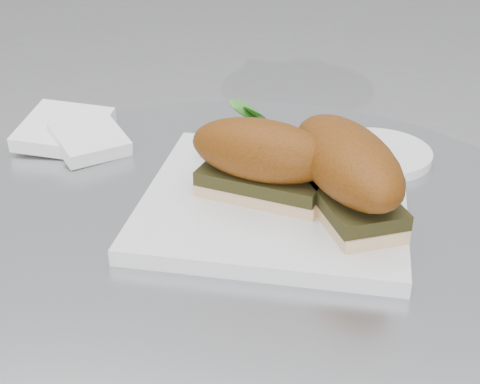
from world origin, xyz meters
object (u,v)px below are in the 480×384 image
object	(u,v)px
plate	(275,200)
sandwich_right	(346,168)
sandwich_left	(261,159)
saucer	(376,154)

from	to	relation	value
plate	sandwich_right	distance (m)	0.09
plate	sandwich_left	size ratio (longest dim) A/B	1.66
saucer	plate	bearing A→B (deg)	-126.73
sandwich_left	sandwich_right	bearing A→B (deg)	8.65
plate	saucer	world-z (taller)	plate
plate	sandwich_left	bearing A→B (deg)	-142.45
sandwich_right	saucer	distance (m)	0.16
plate	saucer	size ratio (longest dim) A/B	2.03
plate	sandwich_right	size ratio (longest dim) A/B	1.34
sandwich_right	saucer	world-z (taller)	sandwich_right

